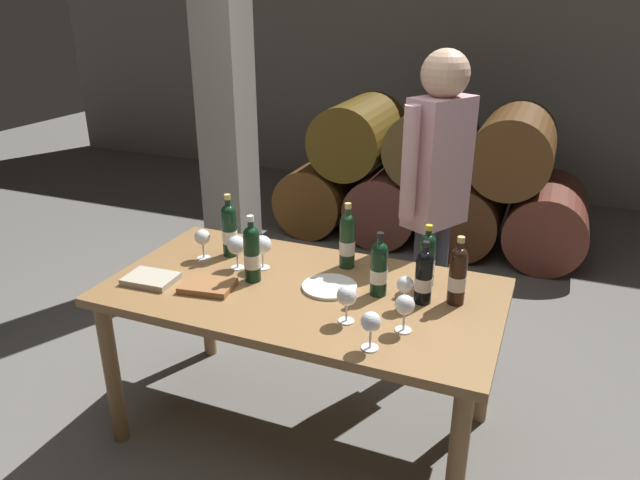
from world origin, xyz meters
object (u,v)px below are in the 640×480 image
at_px(wine_bottle_0, 424,276).
at_px(wine_bottle_5, 379,268).
at_px(wine_glass_1, 262,246).
at_px(wine_bottle_1, 347,240).
at_px(wine_glass_2, 202,238).
at_px(wine_glass_6, 405,306).
at_px(wine_bottle_3, 427,259).
at_px(leather_ledger, 151,279).
at_px(serving_plate, 330,287).
at_px(wine_bottle_4, 229,229).
at_px(wine_bottle_6, 458,275).
at_px(wine_bottle_2, 252,253).
at_px(wine_glass_5, 371,323).
at_px(dining_table, 303,307).
at_px(wine_glass_4, 347,297).
at_px(sommelier_presenting, 436,188).
at_px(wine_glass_3, 237,246).
at_px(wine_glass_0, 405,286).
at_px(tasting_notebook, 208,286).

distance_m(wine_bottle_0, wine_bottle_5, 0.19).
bearing_deg(wine_glass_1, wine_bottle_1, 24.68).
distance_m(wine_glass_2, wine_glass_6, 1.10).
height_order(wine_bottle_3, leather_ledger, wine_bottle_3).
distance_m(wine_bottle_0, serving_plate, 0.42).
xyz_separation_m(wine_bottle_4, wine_bottle_6, (1.11, -0.07, -0.01)).
xyz_separation_m(wine_bottle_2, wine_glass_2, (-0.33, 0.12, -0.03)).
bearing_deg(wine_glass_2, wine_glass_5, -24.38).
distance_m(wine_glass_1, wine_glass_5, 0.81).
bearing_deg(wine_bottle_3, wine_bottle_4, -177.32).
height_order(wine_bottle_0, wine_glass_1, wine_bottle_0).
xyz_separation_m(wine_bottle_1, wine_glass_1, (-0.36, -0.16, -0.02)).
distance_m(dining_table, wine_glass_4, 0.39).
bearing_deg(wine_glass_5, wine_bottle_3, 83.29).
distance_m(wine_glass_4, sommelier_presenting, 0.97).
bearing_deg(dining_table, wine_glass_6, -19.46).
relative_size(wine_glass_4, wine_glass_5, 1.03).
xyz_separation_m(wine_bottle_1, leather_ledger, (-0.75, -0.48, -0.12)).
height_order(dining_table, wine_glass_1, wine_glass_1).
height_order(wine_glass_1, wine_glass_6, wine_glass_1).
relative_size(wine_bottle_1, wine_glass_4, 2.05).
bearing_deg(wine_glass_1, leather_ledger, -141.34).
bearing_deg(serving_plate, wine_glass_6, -29.58).
bearing_deg(serving_plate, wine_bottle_1, 91.37).
bearing_deg(wine_glass_3, wine_glass_4, -22.73).
distance_m(wine_bottle_2, wine_bottle_3, 0.76).
height_order(wine_bottle_1, wine_bottle_3, wine_bottle_1).
bearing_deg(wine_bottle_2, sommelier_presenting, 49.92).
bearing_deg(wine_glass_0, wine_glass_3, 174.47).
distance_m(wine_glass_2, wine_glass_4, 0.89).
bearing_deg(wine_bottle_0, wine_bottle_5, -178.74).
height_order(wine_bottle_5, wine_glass_1, wine_bottle_5).
xyz_separation_m(wine_bottle_4, wine_glass_3, (0.11, -0.12, -0.02)).
height_order(wine_glass_3, wine_glass_6, wine_glass_3).
xyz_separation_m(wine_glass_4, wine_glass_6, (0.22, 0.02, -0.00)).
bearing_deg(serving_plate, wine_bottle_5, 7.52).
distance_m(wine_bottle_0, wine_bottle_2, 0.75).
relative_size(wine_glass_2, serving_plate, 0.62).
distance_m(wine_glass_1, wine_glass_3, 0.12).
xyz_separation_m(wine_glass_4, tasting_notebook, (-0.65, 0.03, -0.09)).
distance_m(wine_bottle_5, wine_glass_0, 0.16).
height_order(wine_bottle_1, wine_glass_6, wine_bottle_1).
height_order(wine_bottle_5, leather_ledger, wine_bottle_5).
height_order(wine_bottle_6, sommelier_presenting, sommelier_presenting).
relative_size(wine_glass_0, wine_glass_3, 0.89).
distance_m(wine_bottle_1, wine_glass_6, 0.60).
distance_m(wine_glass_6, sommelier_presenting, 0.95).
relative_size(wine_bottle_1, wine_glass_6, 2.09).
bearing_deg(wine_glass_2, wine_bottle_4, 41.22).
bearing_deg(sommelier_presenting, serving_plate, -112.79).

